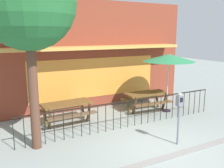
# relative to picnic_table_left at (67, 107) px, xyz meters

# --- Properties ---
(ground) EXTENTS (40.00, 40.00, 0.00)m
(ground) POSITION_rel_picnic_table_left_xyz_m (1.75, -3.24, -0.61)
(ground) COLOR gray
(pub_storefront) EXTENTS (8.94, 1.36, 4.61)m
(pub_storefront) POSITION_rel_picnic_table_left_xyz_m (1.75, 1.53, 1.69)
(pub_storefront) COLOR #48190E
(pub_storefront) RESTS_ON ground
(patio_fence_front) EXTENTS (7.53, 0.04, 0.97)m
(patio_fence_front) POSITION_rel_picnic_table_left_xyz_m (1.75, -1.39, 0.05)
(patio_fence_front) COLOR black
(patio_fence_front) RESTS_ON ground
(picnic_table_left) EXTENTS (1.87, 1.45, 0.79)m
(picnic_table_left) POSITION_rel_picnic_table_left_xyz_m (0.00, 0.00, 0.00)
(picnic_table_left) COLOR brown
(picnic_table_left) RESTS_ON ground
(picnic_table_right) EXTENTS (1.87, 1.45, 0.79)m
(picnic_table_right) POSITION_rel_picnic_table_left_xyz_m (3.46, -0.10, 0.00)
(picnic_table_right) COLOR brown
(picnic_table_right) RESTS_ON ground
(patio_umbrella) EXTENTS (2.09, 2.09, 2.42)m
(patio_umbrella) POSITION_rel_picnic_table_left_xyz_m (4.15, -0.61, 1.64)
(patio_umbrella) COLOR black
(patio_umbrella) RESTS_ON ground
(parking_meter_near) EXTENTS (0.18, 0.17, 1.58)m
(parking_meter_near) POSITION_rel_picnic_table_left_xyz_m (2.33, -3.26, 0.61)
(parking_meter_near) COLOR slate
(parking_meter_near) RESTS_ON ground
(street_tree) EXTENTS (2.52, 2.52, 5.30)m
(street_tree) POSITION_rel_picnic_table_left_xyz_m (-1.41, -1.52, 3.39)
(street_tree) COLOR brown
(street_tree) RESTS_ON ground
(curb_edge) EXTENTS (12.51, 0.20, 0.11)m
(curb_edge) POSITION_rel_picnic_table_left_xyz_m (1.75, -3.77, -0.61)
(curb_edge) COLOR gray
(curb_edge) RESTS_ON ground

